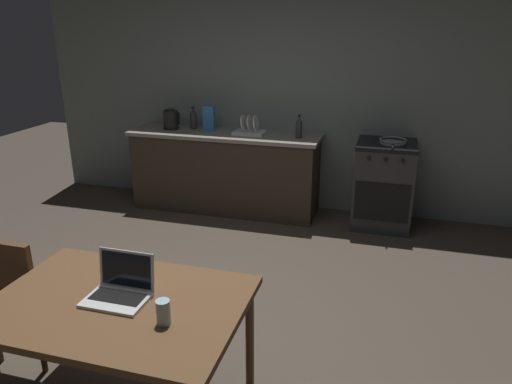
{
  "coord_description": "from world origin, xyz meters",
  "views": [
    {
      "loc": [
        1.19,
        -2.77,
        2.08
      ],
      "look_at": [
        0.22,
        0.62,
        0.82
      ],
      "focal_mm": 33.44,
      "sensor_mm": 36.0,
      "label": 1
    }
  ],
  "objects_px": {
    "dish_rack": "(250,130)",
    "stove_oven": "(383,185)",
    "electric_kettle": "(171,119)",
    "drinking_glass": "(163,312)",
    "cereal_box": "(209,119)",
    "bottle_b": "(193,119)",
    "dining_table": "(118,312)",
    "laptop": "(120,290)",
    "frying_pan": "(393,141)",
    "bottle": "(299,127)"
  },
  "relations": [
    {
      "from": "laptop",
      "to": "frying_pan",
      "type": "xyz_separation_m",
      "value": [
        1.32,
        3.06,
        0.17
      ]
    },
    {
      "from": "electric_kettle",
      "to": "dish_rack",
      "type": "relative_size",
      "value": 0.68
    },
    {
      "from": "bottle",
      "to": "dish_rack",
      "type": "bearing_deg",
      "value": 174.91
    },
    {
      "from": "dish_rack",
      "to": "bottle_b",
      "type": "distance_m",
      "value": 0.71
    },
    {
      "from": "electric_kettle",
      "to": "dish_rack",
      "type": "distance_m",
      "value": 0.95
    },
    {
      "from": "dining_table",
      "to": "electric_kettle",
      "type": "relative_size",
      "value": 5.67
    },
    {
      "from": "stove_oven",
      "to": "laptop",
      "type": "xyz_separation_m",
      "value": [
        -1.27,
        -3.08,
        0.31
      ]
    },
    {
      "from": "stove_oven",
      "to": "cereal_box",
      "type": "height_order",
      "value": "cereal_box"
    },
    {
      "from": "stove_oven",
      "to": "dish_rack",
      "type": "relative_size",
      "value": 2.68
    },
    {
      "from": "frying_pan",
      "to": "stove_oven",
      "type": "bearing_deg",
      "value": 155.33
    },
    {
      "from": "laptop",
      "to": "electric_kettle",
      "type": "height_order",
      "value": "electric_kettle"
    },
    {
      "from": "dining_table",
      "to": "bottle",
      "type": "xyz_separation_m",
      "value": [
        0.35,
        3.07,
        0.37
      ]
    },
    {
      "from": "drinking_glass",
      "to": "bottle",
      "type": "bearing_deg",
      "value": 89.52
    },
    {
      "from": "bottle_b",
      "to": "frying_pan",
      "type": "bearing_deg",
      "value": -2.76
    },
    {
      "from": "stove_oven",
      "to": "electric_kettle",
      "type": "bearing_deg",
      "value": 179.94
    },
    {
      "from": "stove_oven",
      "to": "electric_kettle",
      "type": "relative_size",
      "value": 3.93
    },
    {
      "from": "electric_kettle",
      "to": "bottle_b",
      "type": "bearing_deg",
      "value": 17.88
    },
    {
      "from": "dining_table",
      "to": "laptop",
      "type": "bearing_deg",
      "value": 91.06
    },
    {
      "from": "stove_oven",
      "to": "bottle_b",
      "type": "distance_m",
      "value": 2.25
    },
    {
      "from": "stove_oven",
      "to": "cereal_box",
      "type": "relative_size",
      "value": 3.23
    },
    {
      "from": "electric_kettle",
      "to": "dish_rack",
      "type": "bearing_deg",
      "value": 0.0
    },
    {
      "from": "electric_kettle",
      "to": "bottle_b",
      "type": "relative_size",
      "value": 0.92
    },
    {
      "from": "bottle",
      "to": "cereal_box",
      "type": "height_order",
      "value": "cereal_box"
    },
    {
      "from": "laptop",
      "to": "drinking_glass",
      "type": "xyz_separation_m",
      "value": [
        0.32,
        -0.15,
        0.02
      ]
    },
    {
      "from": "cereal_box",
      "to": "bottle_b",
      "type": "distance_m",
      "value": 0.22
    },
    {
      "from": "dining_table",
      "to": "frying_pan",
      "type": "relative_size",
      "value": 2.94
    },
    {
      "from": "cereal_box",
      "to": "dish_rack",
      "type": "height_order",
      "value": "cereal_box"
    },
    {
      "from": "frying_pan",
      "to": "drinking_glass",
      "type": "xyz_separation_m",
      "value": [
        -1.0,
        -3.2,
        -0.15
      ]
    },
    {
      "from": "dining_table",
      "to": "cereal_box",
      "type": "xyz_separation_m",
      "value": [
        -0.7,
        3.14,
        0.4
      ]
    },
    {
      "from": "laptop",
      "to": "frying_pan",
      "type": "height_order",
      "value": "frying_pan"
    },
    {
      "from": "dish_rack",
      "to": "stove_oven",
      "type": "bearing_deg",
      "value": -0.1
    },
    {
      "from": "electric_kettle",
      "to": "bottle",
      "type": "distance_m",
      "value": 1.51
    },
    {
      "from": "laptop",
      "to": "dining_table",
      "type": "bearing_deg",
      "value": -82.56
    },
    {
      "from": "bottle",
      "to": "drinking_glass",
      "type": "relative_size",
      "value": 1.97
    },
    {
      "from": "frying_pan",
      "to": "cereal_box",
      "type": "relative_size",
      "value": 1.58
    },
    {
      "from": "laptop",
      "to": "dish_rack",
      "type": "distance_m",
      "value": 3.1
    },
    {
      "from": "electric_kettle",
      "to": "drinking_glass",
      "type": "relative_size",
      "value": 1.83
    },
    {
      "from": "electric_kettle",
      "to": "cereal_box",
      "type": "distance_m",
      "value": 0.46
    },
    {
      "from": "electric_kettle",
      "to": "stove_oven",
      "type": "bearing_deg",
      "value": -0.06
    },
    {
      "from": "dining_table",
      "to": "electric_kettle",
      "type": "bearing_deg",
      "value": 110.41
    },
    {
      "from": "dish_rack",
      "to": "drinking_glass",
      "type": "bearing_deg",
      "value": -80.61
    },
    {
      "from": "stove_oven",
      "to": "bottle_b",
      "type": "xyz_separation_m",
      "value": [
        -2.18,
        0.08,
        0.58
      ]
    },
    {
      "from": "bottle",
      "to": "stove_oven",
      "type": "bearing_deg",
      "value": 2.97
    },
    {
      "from": "laptop",
      "to": "dish_rack",
      "type": "height_order",
      "value": "dish_rack"
    },
    {
      "from": "frying_pan",
      "to": "drinking_glass",
      "type": "distance_m",
      "value": 3.36
    },
    {
      "from": "laptop",
      "to": "bottle",
      "type": "relative_size",
      "value": 1.28
    },
    {
      "from": "frying_pan",
      "to": "cereal_box",
      "type": "xyz_separation_m",
      "value": [
        -2.02,
        0.05,
        0.12
      ]
    },
    {
      "from": "laptop",
      "to": "cereal_box",
      "type": "distance_m",
      "value": 3.19
    },
    {
      "from": "bottle",
      "to": "drinking_glass",
      "type": "height_order",
      "value": "bottle"
    },
    {
      "from": "electric_kettle",
      "to": "cereal_box",
      "type": "bearing_deg",
      "value": 2.48
    }
  ]
}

